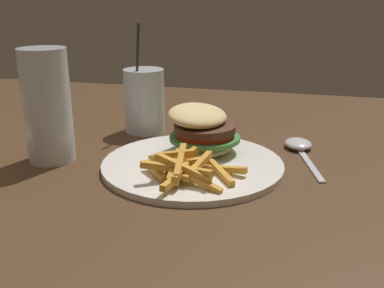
{
  "coord_description": "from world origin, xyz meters",
  "views": [
    {
      "loc": [
        -0.65,
        -0.35,
        1.03
      ],
      "look_at": [
        -0.0,
        -0.19,
        0.8
      ],
      "focal_mm": 42.0,
      "sensor_mm": 36.0,
      "label": 1
    }
  ],
  "objects_px": {
    "beer_glass": "(48,110)",
    "juice_glass": "(144,103)",
    "meal_plate_near": "(196,149)",
    "spoon": "(299,145)"
  },
  "relations": [
    {
      "from": "beer_glass",
      "to": "juice_glass",
      "type": "distance_m",
      "value": 0.22
    },
    {
      "from": "meal_plate_near",
      "to": "beer_glass",
      "type": "bearing_deg",
      "value": 99.77
    },
    {
      "from": "meal_plate_near",
      "to": "spoon",
      "type": "distance_m",
      "value": 0.2
    },
    {
      "from": "beer_glass",
      "to": "juice_glass",
      "type": "height_order",
      "value": "juice_glass"
    },
    {
      "from": "beer_glass",
      "to": "spoon",
      "type": "bearing_deg",
      "value": -68.95
    },
    {
      "from": "juice_glass",
      "to": "beer_glass",
      "type": "bearing_deg",
      "value": 153.76
    },
    {
      "from": "beer_glass",
      "to": "juice_glass",
      "type": "bearing_deg",
      "value": -26.24
    },
    {
      "from": "beer_glass",
      "to": "juice_glass",
      "type": "relative_size",
      "value": 0.87
    },
    {
      "from": "meal_plate_near",
      "to": "beer_glass",
      "type": "height_order",
      "value": "beer_glass"
    },
    {
      "from": "spoon",
      "to": "beer_glass",
      "type": "bearing_deg",
      "value": 96.38
    }
  ]
}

